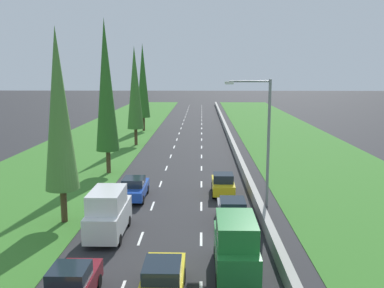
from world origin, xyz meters
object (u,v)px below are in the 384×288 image
at_px(maroon_hatchback_left_lane, 72,285).
at_px(green_van_right_lane, 236,246).
at_px(poplar_tree_second, 59,110).
at_px(poplar_tree_fourth, 135,88).
at_px(yellow_sedan_centre_lane, 163,280).
at_px(street_light_mast, 264,134).
at_px(grey_sedan_right_lane, 232,212).
at_px(yellow_hatchback_right_lane, 223,184).
at_px(blue_sedan_left_lane, 134,188).
at_px(poplar_tree_third, 106,86).
at_px(white_van_left_lane, 108,213).
at_px(poplar_tree_fifth, 143,81).

bearing_deg(maroon_hatchback_left_lane, green_van_right_lane, 22.22).
distance_m(poplar_tree_second, poplar_tree_fourth, 28.73).
bearing_deg(yellow_sedan_centre_lane, street_light_mast, 64.84).
height_order(grey_sedan_right_lane, yellow_hatchback_right_lane, yellow_hatchback_right_lane).
distance_m(yellow_sedan_centre_lane, street_light_mast, 14.67).
height_order(green_van_right_lane, poplar_tree_fourth, poplar_tree_fourth).
bearing_deg(blue_sedan_left_lane, poplar_tree_third, 114.69).
relative_size(yellow_sedan_centre_lane, poplar_tree_third, 0.31).
relative_size(green_van_right_lane, poplar_tree_third, 0.34).
height_order(white_van_left_lane, yellow_sedan_centre_lane, white_van_left_lane).
bearing_deg(grey_sedan_right_lane, poplar_tree_second, 179.26).
distance_m(white_van_left_lane, yellow_sedan_centre_lane, 7.90).
distance_m(yellow_hatchback_right_lane, poplar_tree_fourth, 25.42).
distance_m(yellow_hatchback_right_lane, yellow_sedan_centre_lane, 15.85).
xyz_separation_m(maroon_hatchback_left_lane, poplar_tree_fourth, (-3.24, 38.33, 6.58)).
relative_size(white_van_left_lane, poplar_tree_fourth, 0.38).
height_order(maroon_hatchback_left_lane, poplar_tree_fourth, poplar_tree_fourth).
bearing_deg(yellow_sedan_centre_lane, blue_sedan_left_lane, 103.66).
distance_m(yellow_sedan_centre_lane, poplar_tree_fifth, 52.46).
height_order(poplar_tree_third, street_light_mast, poplar_tree_third).
height_order(blue_sedan_left_lane, yellow_hatchback_right_lane, yellow_hatchback_right_lane).
bearing_deg(white_van_left_lane, yellow_hatchback_right_lane, 50.42).
bearing_deg(street_light_mast, blue_sedan_left_lane, 170.28).
relative_size(maroon_hatchback_left_lane, grey_sedan_right_lane, 0.87).
bearing_deg(green_van_right_lane, poplar_tree_third, 117.53).
relative_size(maroon_hatchback_left_lane, blue_sedan_left_lane, 0.87).
height_order(poplar_tree_fifth, street_light_mast, poplar_tree_fifth).
xyz_separation_m(poplar_tree_third, street_light_mast, (13.12, -9.69, -2.96)).
bearing_deg(street_light_mast, green_van_right_lane, -104.63).
height_order(maroon_hatchback_left_lane, street_light_mast, street_light_mast).
xyz_separation_m(green_van_right_lane, street_light_mast, (2.70, 10.33, 3.83)).
bearing_deg(poplar_tree_fourth, grey_sedan_right_lane, -69.96).
height_order(yellow_hatchback_right_lane, poplar_tree_fifth, poplar_tree_fifth).
bearing_deg(white_van_left_lane, maroon_hatchback_left_lane, -89.32).
bearing_deg(poplar_tree_fifth, blue_sedan_left_lane, -83.38).
relative_size(grey_sedan_right_lane, poplar_tree_fourth, 0.35).
bearing_deg(poplar_tree_third, green_van_right_lane, -62.47).
xyz_separation_m(yellow_sedan_centre_lane, poplar_tree_fifth, (-7.77, 51.38, 7.20)).
height_order(grey_sedan_right_lane, poplar_tree_second, poplar_tree_second).
relative_size(blue_sedan_left_lane, poplar_tree_third, 0.31).
xyz_separation_m(white_van_left_lane, poplar_tree_third, (-3.37, 15.44, 6.80)).
relative_size(white_van_left_lane, yellow_hatchback_right_lane, 1.26).
bearing_deg(grey_sedan_right_lane, maroon_hatchback_left_lane, -127.61).
bearing_deg(blue_sedan_left_lane, poplar_tree_fourth, 98.43).
bearing_deg(maroon_hatchback_left_lane, white_van_left_lane, 90.68).
relative_size(poplar_tree_second, poplar_tree_fifth, 0.88).
bearing_deg(white_van_left_lane, poplar_tree_second, 146.72).
distance_m(blue_sedan_left_lane, street_light_mast, 10.52).
distance_m(yellow_sedan_centre_lane, poplar_tree_fourth, 39.01).
xyz_separation_m(white_van_left_lane, green_van_right_lane, (7.06, -4.57, 0.00)).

